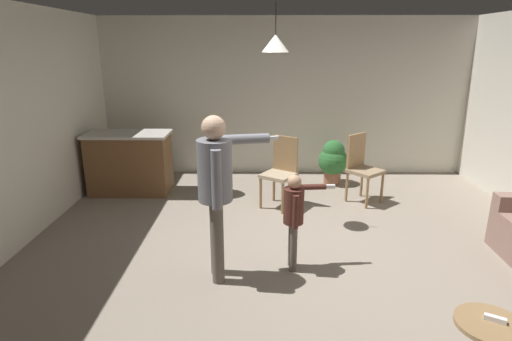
% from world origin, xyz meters
% --- Properties ---
extents(ground, '(7.68, 7.68, 0.00)m').
position_xyz_m(ground, '(0.00, 0.00, 0.00)').
color(ground, gray).
extents(wall_back, '(6.40, 0.10, 2.70)m').
position_xyz_m(wall_back, '(0.00, 3.20, 1.35)').
color(wall_back, silver).
rests_on(wall_back, ground).
extents(kitchen_counter, '(1.26, 0.66, 0.95)m').
position_xyz_m(kitchen_counter, '(-2.45, 2.07, 0.48)').
color(kitchen_counter, brown).
rests_on(kitchen_counter, ground).
extents(person_adult, '(0.77, 0.57, 1.63)m').
position_xyz_m(person_adult, '(-0.83, -0.43, 1.01)').
color(person_adult, '#60564C').
rests_on(person_adult, ground).
extents(person_child, '(0.53, 0.32, 1.02)m').
position_xyz_m(person_child, '(-0.08, -0.25, 0.63)').
color(person_child, '#60564C').
rests_on(person_child, ground).
extents(dining_chair_by_counter, '(0.59, 0.59, 1.00)m').
position_xyz_m(dining_chair_by_counter, '(1.06, 1.72, 0.55)').
color(dining_chair_by_counter, '#99754C').
rests_on(dining_chair_by_counter, ground).
extents(dining_chair_near_wall, '(0.58, 0.58, 1.00)m').
position_xyz_m(dining_chair_near_wall, '(-0.13, 1.51, 0.55)').
color(dining_chair_near_wall, '#99754C').
rests_on(dining_chair_near_wall, ground).
extents(potted_plant_corner, '(0.45, 0.45, 0.68)m').
position_xyz_m(potted_plant_corner, '(-1.10, 1.99, 0.38)').
color(potted_plant_corner, '#B7B2AD').
rests_on(potted_plant_corner, ground).
extents(potted_plant_by_wall, '(0.48, 0.48, 0.74)m').
position_xyz_m(potted_plant_by_wall, '(0.78, 2.53, 0.41)').
color(potted_plant_by_wall, brown).
rests_on(potted_plant_by_wall, ground).
extents(spare_remote_on_table, '(0.13, 0.10, 0.04)m').
position_xyz_m(spare_remote_on_table, '(1.10, -1.81, 0.54)').
color(spare_remote_on_table, white).
rests_on(spare_remote_on_table, side_table_by_couch).
extents(ceiling_light_pendant, '(0.32, 0.32, 0.55)m').
position_xyz_m(ceiling_light_pendant, '(-0.25, 0.90, 2.25)').
color(ceiling_light_pendant, silver).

